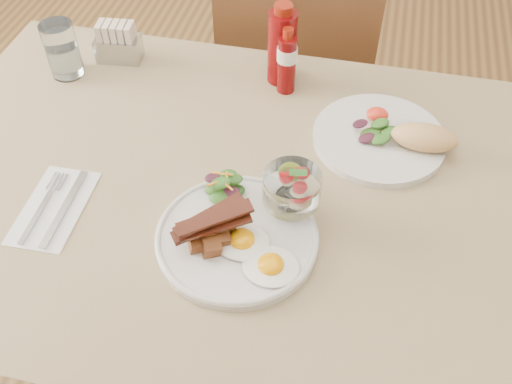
{
  "coord_description": "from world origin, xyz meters",
  "views": [
    {
      "loc": [
        0.18,
        -0.7,
        1.54
      ],
      "look_at": [
        0.04,
        -0.07,
        0.82
      ],
      "focal_mm": 40.0,
      "sensor_mm": 36.0,
      "label": 1
    }
  ],
  "objects_px": {
    "second_plate": "(390,137)",
    "water_glass": "(63,53)",
    "table": "(245,215)",
    "hot_sauce_bottle": "(287,61)",
    "sugar_caddy": "(118,44)",
    "chair_far": "(298,76)",
    "fruit_cup": "(292,188)",
    "ketchup_bottle": "(282,46)",
    "main_plate": "(237,238)"
  },
  "relations": [
    {
      "from": "sugar_caddy",
      "to": "chair_far",
      "type": "bearing_deg",
      "value": 35.14
    },
    {
      "from": "table",
      "to": "hot_sauce_bottle",
      "type": "relative_size",
      "value": 8.64
    },
    {
      "from": "second_plate",
      "to": "sugar_caddy",
      "type": "bearing_deg",
      "value": 166.1
    },
    {
      "from": "table",
      "to": "second_plate",
      "type": "relative_size",
      "value": 4.63
    },
    {
      "from": "chair_far",
      "to": "second_plate",
      "type": "bearing_deg",
      "value": -62.27
    },
    {
      "from": "table",
      "to": "fruit_cup",
      "type": "bearing_deg",
      "value": -29.15
    },
    {
      "from": "table",
      "to": "ketchup_bottle",
      "type": "relative_size",
      "value": 7.22
    },
    {
      "from": "main_plate",
      "to": "ketchup_bottle",
      "type": "bearing_deg",
      "value": 91.71
    },
    {
      "from": "chair_far",
      "to": "second_plate",
      "type": "relative_size",
      "value": 3.24
    },
    {
      "from": "table",
      "to": "water_glass",
      "type": "relative_size",
      "value": 10.67
    },
    {
      "from": "ketchup_bottle",
      "to": "table",
      "type": "bearing_deg",
      "value": -90.75
    },
    {
      "from": "main_plate",
      "to": "fruit_cup",
      "type": "xyz_separation_m",
      "value": [
        0.08,
        0.08,
        0.06
      ]
    },
    {
      "from": "chair_far",
      "to": "sugar_caddy",
      "type": "bearing_deg",
      "value": -138.72
    },
    {
      "from": "second_plate",
      "to": "ketchup_bottle",
      "type": "height_order",
      "value": "ketchup_bottle"
    },
    {
      "from": "table",
      "to": "water_glass",
      "type": "height_order",
      "value": "water_glass"
    },
    {
      "from": "ketchup_bottle",
      "to": "main_plate",
      "type": "bearing_deg",
      "value": -88.29
    },
    {
      "from": "table",
      "to": "hot_sauce_bottle",
      "type": "height_order",
      "value": "hot_sauce_bottle"
    },
    {
      "from": "water_glass",
      "to": "hot_sauce_bottle",
      "type": "bearing_deg",
      "value": 5.54
    },
    {
      "from": "sugar_caddy",
      "to": "main_plate",
      "type": "bearing_deg",
      "value": -55.55
    },
    {
      "from": "chair_far",
      "to": "water_glass",
      "type": "bearing_deg",
      "value": -139.13
    },
    {
      "from": "chair_far",
      "to": "second_plate",
      "type": "distance_m",
      "value": 0.6
    },
    {
      "from": "sugar_caddy",
      "to": "hot_sauce_bottle",
      "type": "bearing_deg",
      "value": -10.48
    },
    {
      "from": "water_glass",
      "to": "table",
      "type": "bearing_deg",
      "value": -28.15
    },
    {
      "from": "second_plate",
      "to": "water_glass",
      "type": "bearing_deg",
      "value": 173.87
    },
    {
      "from": "fruit_cup",
      "to": "second_plate",
      "type": "bearing_deg",
      "value": 55.15
    },
    {
      "from": "hot_sauce_bottle",
      "to": "sugar_caddy",
      "type": "xyz_separation_m",
      "value": [
        -0.4,
        0.03,
        -0.03
      ]
    },
    {
      "from": "chair_far",
      "to": "hot_sauce_bottle",
      "type": "height_order",
      "value": "chair_far"
    },
    {
      "from": "water_glass",
      "to": "sugar_caddy",
      "type": "bearing_deg",
      "value": 39.2
    },
    {
      "from": "chair_far",
      "to": "hot_sauce_bottle",
      "type": "relative_size",
      "value": 6.04
    },
    {
      "from": "main_plate",
      "to": "hot_sauce_bottle",
      "type": "bearing_deg",
      "value": 89.47
    },
    {
      "from": "fruit_cup",
      "to": "ketchup_bottle",
      "type": "xyz_separation_m",
      "value": [
        -0.09,
        0.39,
        0.01
      ]
    },
    {
      "from": "hot_sauce_bottle",
      "to": "water_glass",
      "type": "distance_m",
      "value": 0.5
    },
    {
      "from": "second_plate",
      "to": "sugar_caddy",
      "type": "xyz_separation_m",
      "value": [
        -0.63,
        0.16,
        0.02
      ]
    },
    {
      "from": "chair_far",
      "to": "ketchup_bottle",
      "type": "height_order",
      "value": "ketchup_bottle"
    },
    {
      "from": "table",
      "to": "chair_far",
      "type": "height_order",
      "value": "chair_far"
    },
    {
      "from": "main_plate",
      "to": "sugar_caddy",
      "type": "bearing_deg",
      "value": 130.59
    },
    {
      "from": "table",
      "to": "sugar_caddy",
      "type": "height_order",
      "value": "sugar_caddy"
    },
    {
      "from": "second_plate",
      "to": "sugar_caddy",
      "type": "relative_size",
      "value": 2.68
    },
    {
      "from": "second_plate",
      "to": "water_glass",
      "type": "height_order",
      "value": "water_glass"
    },
    {
      "from": "hot_sauce_bottle",
      "to": "sugar_caddy",
      "type": "relative_size",
      "value": 1.44
    },
    {
      "from": "hot_sauce_bottle",
      "to": "second_plate",
      "type": "bearing_deg",
      "value": -28.38
    },
    {
      "from": "second_plate",
      "to": "ketchup_bottle",
      "type": "xyz_separation_m",
      "value": [
        -0.25,
        0.16,
        0.07
      ]
    },
    {
      "from": "main_plate",
      "to": "sugar_caddy",
      "type": "relative_size",
      "value": 2.62
    },
    {
      "from": "chair_far",
      "to": "main_plate",
      "type": "relative_size",
      "value": 3.32
    },
    {
      "from": "table",
      "to": "water_glass",
      "type": "xyz_separation_m",
      "value": [
        -0.47,
        0.25,
        0.14
      ]
    },
    {
      "from": "second_plate",
      "to": "hot_sauce_bottle",
      "type": "height_order",
      "value": "hot_sauce_bottle"
    },
    {
      "from": "main_plate",
      "to": "water_glass",
      "type": "relative_size",
      "value": 2.25
    },
    {
      "from": "chair_far",
      "to": "fruit_cup",
      "type": "distance_m",
      "value": 0.78
    },
    {
      "from": "fruit_cup",
      "to": "chair_far",
      "type": "bearing_deg",
      "value": 97.71
    },
    {
      "from": "water_glass",
      "to": "main_plate",
      "type": "bearing_deg",
      "value": -37.94
    }
  ]
}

